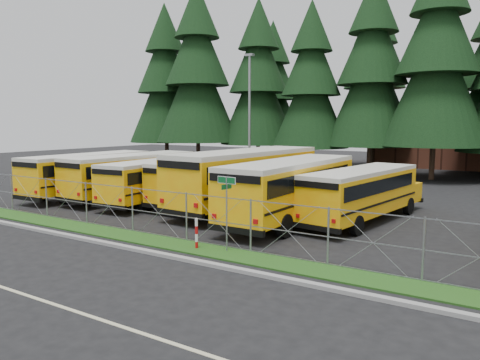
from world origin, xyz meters
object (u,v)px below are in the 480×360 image
at_px(bus_4, 251,179).
at_px(bus_6, 364,195).
at_px(bus_5, 294,191).
at_px(striped_bollard, 197,234).
at_px(bus_0, 93,175).
at_px(street_sign, 227,198).
at_px(bus_1, 136,176).
at_px(bus_2, 163,181).
at_px(bus_3, 214,181).
at_px(light_standard, 250,113).

distance_m(bus_4, bus_6, 6.37).
distance_m(bus_5, striped_bollard, 6.73).
distance_m(bus_0, street_sign, 16.04).
height_order(bus_1, bus_2, bus_1).
distance_m(bus_6, striped_bollard, 9.10).
bearing_deg(bus_3, bus_4, -3.62).
xyz_separation_m(bus_2, bus_3, (2.73, 1.39, 0.03)).
bearing_deg(bus_3, street_sign, -50.18).
bearing_deg(bus_3, bus_0, -165.49).
relative_size(bus_2, bus_6, 1.00).
distance_m(street_sign, striped_bollard, 1.87).
relative_size(bus_1, striped_bollard, 8.85).
distance_m(street_sign, light_standard, 21.41).
xyz_separation_m(bus_4, bus_5, (3.46, -1.66, -0.14)).
relative_size(bus_0, bus_6, 1.07).
xyz_separation_m(bus_3, bus_6, (9.07, -0.25, -0.03)).
xyz_separation_m(bus_0, bus_5, (14.41, 0.01, 0.11)).
relative_size(bus_6, striped_bollard, 8.15).
bearing_deg(street_sign, bus_2, 143.51).
bearing_deg(street_sign, light_standard, 119.09).
xyz_separation_m(street_sign, striped_bollard, (-1.16, -0.31, -1.43)).
xyz_separation_m(bus_4, street_sign, (3.79, -7.97, 0.41)).
bearing_deg(bus_1, bus_6, 5.88).
relative_size(bus_3, bus_6, 1.03).
bearing_deg(bus_2, light_standard, 91.09).
height_order(street_sign, light_standard, light_standard).
distance_m(bus_0, bus_3, 8.46).
bearing_deg(bus_4, bus_6, 3.81).
relative_size(bus_2, bus_5, 0.87).
height_order(bus_3, bus_4, bus_4).
relative_size(bus_4, street_sign, 4.42).
bearing_deg(bus_6, street_sign, -100.57).
bearing_deg(bus_5, bus_3, 163.35).
relative_size(bus_4, light_standard, 1.22).
bearing_deg(bus_2, bus_5, -7.36).
bearing_deg(street_sign, bus_0, 156.84).
relative_size(street_sign, striped_bollard, 2.34).
xyz_separation_m(bus_1, bus_2, (2.49, -0.32, -0.11)).
bearing_deg(street_sign, bus_1, 148.64).
relative_size(bus_1, bus_3, 1.06).
xyz_separation_m(bus_6, striped_bollard, (-3.74, -8.27, -0.68)).
xyz_separation_m(bus_1, bus_6, (14.29, 0.82, -0.11)).
height_order(striped_bollard, light_standard, light_standard).
height_order(bus_4, street_sign, bus_4).
xyz_separation_m(bus_0, bus_2, (5.51, 0.52, -0.09)).
bearing_deg(striped_bollard, bus_1, 144.77).
height_order(bus_0, bus_3, bus_0).
relative_size(bus_0, bus_1, 0.99).
bearing_deg(bus_6, light_standard, 148.08).
height_order(bus_3, bus_5, bus_5).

